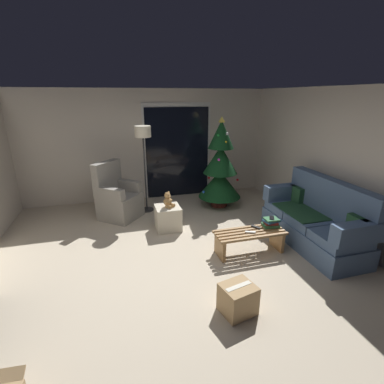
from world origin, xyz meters
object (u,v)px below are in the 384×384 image
at_px(coffee_table, 250,238).
at_px(cell_phone, 272,218).
at_px(remote_white, 250,232).
at_px(ottoman, 168,218).
at_px(floor_lamp, 143,140).
at_px(armchair, 118,198).
at_px(teddy_bear_honey, 168,201).
at_px(christmas_tree, 220,168).
at_px(cardboard_box_taped_mid_floor, 238,299).
at_px(couch, 316,221).
at_px(book_stack, 271,222).
at_px(remote_black, 256,227).

xyz_separation_m(coffee_table, cell_phone, (0.41, 0.08, 0.26)).
height_order(remote_white, ottoman, ottoman).
xyz_separation_m(cell_phone, floor_lamp, (-1.74, 2.08, 1.00)).
relative_size(remote_white, ottoman, 0.35).
distance_m(armchair, teddy_bear_honey, 1.20).
distance_m(christmas_tree, cardboard_box_taped_mid_floor, 3.37).
relative_size(couch, ottoman, 4.41).
relative_size(coffee_table, remote_white, 7.05).
height_order(floor_lamp, ottoman, floor_lamp).
height_order(cell_phone, christmas_tree, christmas_tree).
distance_m(remote_white, cell_phone, 0.47).
xyz_separation_m(armchair, teddy_bear_honey, (0.87, -0.81, 0.16)).
bearing_deg(book_stack, armchair, 140.97).
distance_m(armchair, ottoman, 1.19).
height_order(remote_white, remote_black, same).
height_order(coffee_table, remote_white, remote_white).
bearing_deg(teddy_bear_honey, cardboard_box_taped_mid_floor, -81.62).
distance_m(armchair, floor_lamp, 1.27).
height_order(couch, ottoman, couch).
xyz_separation_m(remote_black, book_stack, (0.26, -0.02, 0.06)).
bearing_deg(cardboard_box_taped_mid_floor, book_stack, 47.52).
relative_size(cell_phone, cardboard_box_taped_mid_floor, 0.34).
bearing_deg(remote_black, teddy_bear_honey, -72.22).
height_order(christmas_tree, cardboard_box_taped_mid_floor, christmas_tree).
bearing_deg(book_stack, teddy_bear_honey, 143.56).
bearing_deg(floor_lamp, cardboard_box_taped_mid_floor, -79.50).
bearing_deg(christmas_tree, floor_lamp, 174.11).
bearing_deg(cell_phone, remote_white, -134.33).
distance_m(remote_black, ottoman, 1.62).
height_order(couch, teddy_bear_honey, couch).
bearing_deg(cardboard_box_taped_mid_floor, floor_lamp, 100.50).
bearing_deg(ottoman, couch, -27.78).
height_order(floor_lamp, teddy_bear_honey, floor_lamp).
height_order(coffee_table, cell_phone, cell_phone).
xyz_separation_m(remote_white, armchair, (-1.90, 2.00, 0.03)).
bearing_deg(cell_phone, couch, 21.73).
height_order(book_stack, ottoman, book_stack).
bearing_deg(coffee_table, armchair, 134.41).
relative_size(floor_lamp, teddy_bear_honey, 6.25).
bearing_deg(coffee_table, couch, -0.87).
distance_m(cell_phone, teddy_bear_honey, 1.82).
bearing_deg(remote_black, armchair, -72.91).
height_order(remote_white, floor_lamp, floor_lamp).
xyz_separation_m(remote_white, floor_lamp, (-1.31, 2.21, 1.13)).
bearing_deg(teddy_bear_honey, ottoman, 132.44).
xyz_separation_m(book_stack, armchair, (-2.32, 1.88, -0.03)).
relative_size(couch, cardboard_box_taped_mid_floor, 4.53).
bearing_deg(floor_lamp, armchair, -160.78).
xyz_separation_m(couch, cell_phone, (-0.77, 0.10, 0.10)).
bearing_deg(book_stack, ottoman, 143.49).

